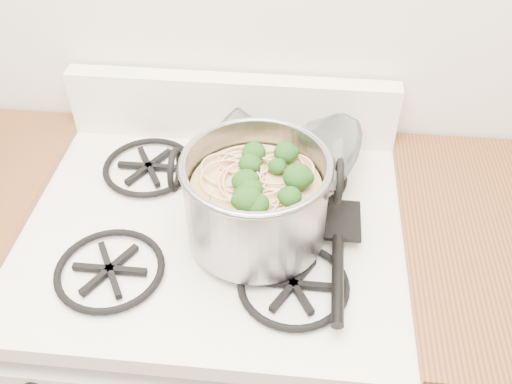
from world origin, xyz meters
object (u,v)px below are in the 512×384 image
at_px(stock_pot, 256,200).
at_px(glass_bowl, 285,162).
at_px(spatula, 338,217).
at_px(gas_range, 222,351).

bearing_deg(stock_pot, glass_bowl, 78.19).
height_order(spatula, glass_bowl, glass_bowl).
bearing_deg(stock_pot, gas_range, 159.18).
distance_m(stock_pot, spatula, 0.18).
bearing_deg(spatula, gas_range, -176.87).
height_order(stock_pot, spatula, stock_pot).
relative_size(spatula, glass_bowl, 2.49).
bearing_deg(gas_range, spatula, 2.57).
bearing_deg(stock_pot, spatula, 16.11).
xyz_separation_m(stock_pot, glass_bowl, (0.04, 0.20, -0.07)).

